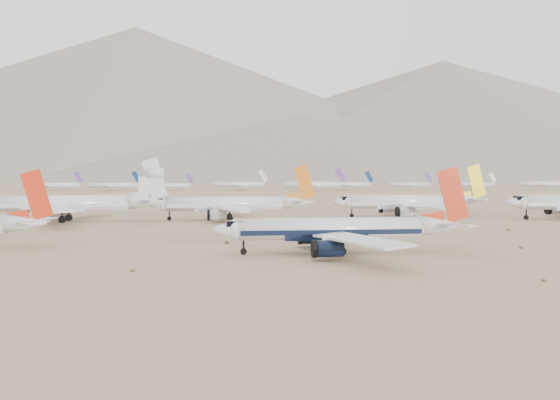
% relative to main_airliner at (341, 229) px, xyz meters
% --- Properties ---
extents(ground, '(7000.00, 7000.00, 0.00)m').
position_rel_main_airliner_xyz_m(ground, '(10.37, 0.65, -4.22)').
color(ground, '#7C6248').
rests_on(ground, ground).
extents(main_airliner, '(43.51, 42.50, 15.35)m').
position_rel_main_airliner_xyz_m(main_airliner, '(0.00, 0.00, 0.00)').
color(main_airliner, silver).
rests_on(main_airliner, ground).
extents(row2_gold_tail, '(47.15, 46.11, 16.79)m').
position_rel_main_airliner_xyz_m(row2_gold_tail, '(38.06, 72.97, 0.47)').
color(row2_gold_tail, silver).
rests_on(row2_gold_tail, ground).
extents(row2_orange_tail, '(46.45, 45.44, 16.57)m').
position_rel_main_airliner_xyz_m(row2_orange_tail, '(-18.05, 68.02, 0.43)').
color(row2_orange_tail, silver).
rests_on(row2_orange_tail, ground).
extents(row2_white_trijet, '(52.20, 51.01, 18.50)m').
position_rel_main_airliner_xyz_m(row2_white_trijet, '(-63.97, 66.71, 1.13)').
color(row2_white_trijet, silver).
rests_on(row2_white_trijet, ground).
extents(distant_storage_row, '(615.68, 67.13, 15.29)m').
position_rel_main_airliner_xyz_m(distant_storage_row, '(53.44, 320.73, 0.16)').
color(distant_storage_row, silver).
rests_on(distant_storage_row, ground).
extents(mountain_range, '(7354.00, 3024.00, 470.00)m').
position_rel_main_airliner_xyz_m(mountain_range, '(80.55, 1648.66, 186.09)').
color(mountain_range, slate).
rests_on(mountain_range, ground).
extents(foothills, '(4637.50, 1395.00, 155.00)m').
position_rel_main_airliner_xyz_m(foothills, '(537.05, 1100.65, 62.93)').
color(foothills, slate).
rests_on(foothills, ground).
extents(desert_scrub, '(219.83, 121.67, 0.63)m').
position_rel_main_airliner_xyz_m(desert_scrub, '(-16.54, -23.42, -3.94)').
color(desert_scrub, brown).
rests_on(desert_scrub, ground).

